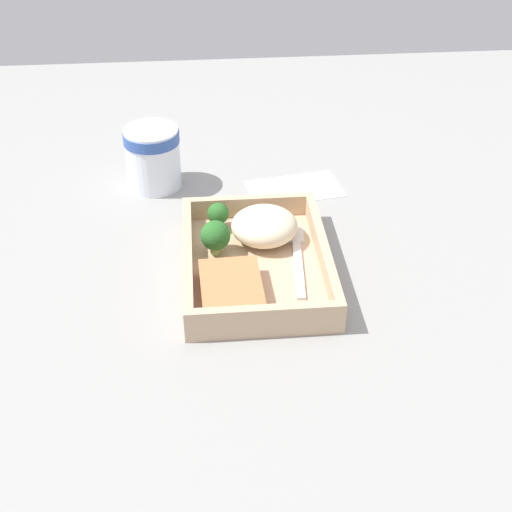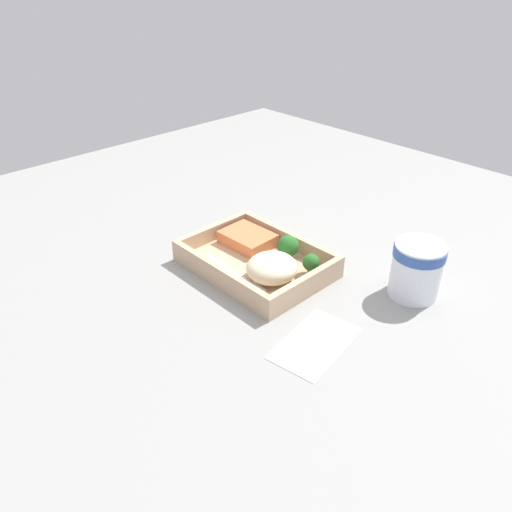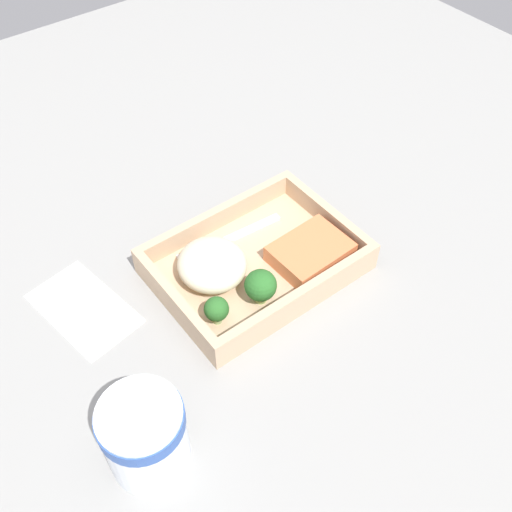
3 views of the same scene
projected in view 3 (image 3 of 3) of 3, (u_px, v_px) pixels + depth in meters
The scene contains 10 objects.
ground_plane at pixel (256, 274), 81.10cm from camera, with size 160.00×160.00×2.00cm, color gray.
takeout_tray at pixel (256, 266), 79.91cm from camera, with size 26.13×19.04×1.20cm, color tan.
tray_rim at pixel (256, 256), 78.31cm from camera, with size 26.13×19.04×3.08cm.
salmon_fillet at pixel (310, 252), 79.14cm from camera, with size 9.94×7.54×2.47cm, color #DE7747.
mashed_potatoes at pixel (212, 264), 76.26cm from camera, with size 8.87×9.17×4.67cm, color beige.
broccoli_floret_1 at pixel (261, 286), 73.36cm from camera, with size 4.07×4.07×4.93cm.
broccoli_floret_2 at pixel (217, 309), 71.52cm from camera, with size 3.08×3.08×3.97cm.
fork at pixel (224, 241), 81.86cm from camera, with size 15.88×2.93×0.44cm.
paper_cup at pixel (144, 434), 58.96cm from camera, with size 8.63×8.63×9.77cm.
receipt_slip at pixel (84, 308), 75.89cm from camera, with size 8.41×14.48×0.24cm, color white.
Camera 3 is at (31.72, 41.48, 61.11)cm, focal length 42.00 mm.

